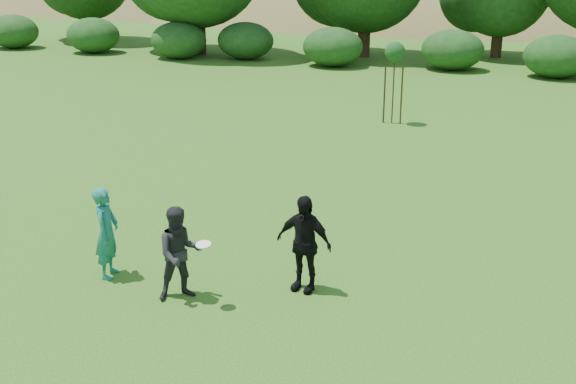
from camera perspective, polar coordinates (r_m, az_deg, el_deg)
name	(u,v)px	position (r m, az deg, el deg)	size (l,w,h in m)	color
ground	(236,303)	(13.02, -4.11, -8.75)	(120.00, 120.00, 0.00)	#19470C
player_teal	(107,233)	(14.05, -14.13, -3.13)	(0.65, 0.43, 1.79)	#197160
player_grey	(180,253)	(12.96, -8.52, -4.81)	(0.84, 0.66, 1.73)	black
player_black	(304,243)	(13.10, 1.25, -4.07)	(1.08, 0.45, 1.84)	black
frisbee	(203,245)	(12.50, -6.70, -4.15)	(0.27, 0.27, 0.07)	white
sapling	(395,54)	(25.38, 8.44, 10.71)	(0.70, 0.70, 2.85)	#3D2C18
hillside	(468,116)	(81.27, 14.02, 5.85)	(150.00, 72.00, 52.00)	olive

